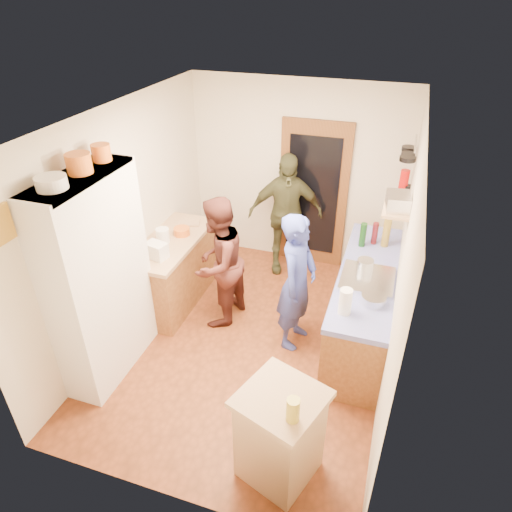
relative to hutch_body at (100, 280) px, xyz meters
The scene contains 43 objects.
floor 1.89m from the hutch_body, 31.61° to the left, with size 3.00×4.00×0.02m, color brown.
ceiling 2.15m from the hutch_body, 31.61° to the left, with size 3.00×4.00×0.02m, color silver.
wall_back 3.10m from the hutch_body, 65.17° to the left, with size 3.00×0.02×2.60m, color beige.
wall_front 1.79m from the hutch_body, 42.95° to the right, with size 3.00×0.02×2.60m, color beige.
wall_left 0.85m from the hutch_body, 104.71° to the left, with size 0.02×4.00×2.60m, color beige.
wall_right 2.93m from the hutch_body, 15.89° to the left, with size 0.02×4.00×2.60m, color beige.
door_frame 3.17m from the hutch_body, 60.77° to the left, with size 0.95×0.06×2.10m, color brown.
door_glass 3.14m from the hutch_body, 60.46° to the left, with size 0.70×0.02×1.70m, color black.
hutch_body is the anchor object (origin of this frame).
hutch_top_shelf 1.08m from the hutch_body, ahead, with size 0.40×1.14×0.04m, color white.
plate_stack 1.19m from the hutch_body, 90.00° to the right, with size 0.25×0.25×0.10m, color white.
orange_pot_a 1.19m from the hutch_body, 90.00° to the left, with size 0.22×0.22×0.17m, color orange.
orange_pot_b 1.24m from the hutch_body, 90.00° to the left, with size 0.18×0.18×0.16m, color orange.
left_counter_base 1.42m from the hutch_body, 85.43° to the left, with size 0.60×1.40×0.85m, color #9C6535.
left_counter_top 1.27m from the hutch_body, 85.43° to the left, with size 0.64×1.44×0.05m, color tan.
toaster 0.86m from the hutch_body, 79.89° to the left, with size 0.25×0.16×0.18m, color white.
kettle 1.19m from the hutch_body, 87.57° to the left, with size 0.16×0.16×0.18m, color white.
orange_bowl 1.44m from the hutch_body, 82.79° to the left, with size 0.20×0.20×0.09m, color orange.
chopping_board 1.74m from the hutch_body, 86.01° to the left, with size 0.30×0.22×0.03m, color tan.
right_counter_base 2.90m from the hutch_body, 27.47° to the left, with size 0.60×2.20×0.84m, color #9C6535.
right_counter_top 2.83m from the hutch_body, 27.47° to the left, with size 0.62×2.22×0.06m, color #0914AE.
hob 2.75m from the hutch_body, 24.33° to the left, with size 0.55×0.58×0.04m, color silver.
pot_on_hob 2.76m from the hutch_body, 27.52° to the left, with size 0.18×0.18×0.12m, color silver.
bottle_a 2.99m from the hutch_body, 38.13° to the left, with size 0.08×0.08×0.30m, color #143F14.
bottle_b 3.15m from the hutch_body, 38.15° to the left, with size 0.07×0.07×0.28m, color #591419.
bottle_c 3.25m from the hutch_body, 36.50° to the left, with size 0.09×0.09×0.36m, color olive.
paper_towel 2.40m from the hutch_body, 12.13° to the left, with size 0.12×0.12×0.27m, color white.
mixing_bowl 2.71m from the hutch_body, 15.88° to the left, with size 0.25×0.25×0.10m, color silver.
island_base 2.27m from the hutch_body, 18.48° to the right, with size 0.55×0.55×0.86m, color tan.
island_top 2.18m from the hutch_body, 18.48° to the right, with size 0.62×0.62×0.05m, color tan.
cutting_board 2.13m from the hutch_body, 17.11° to the right, with size 0.35×0.28×0.02m, color white.
oil_jar 2.35m from the hutch_body, 21.47° to the right, with size 0.10×0.10×0.20m, color #AD9E2D.
pan_rail 3.73m from the hutch_body, 40.11° to the left, with size 0.02×0.02×0.65m, color silver.
pan_hang_a 3.55m from the hutch_body, 38.53° to the left, with size 0.18×0.18×0.05m, color black.
pan_hang_b 3.67m from the hutch_body, 41.04° to the left, with size 0.16×0.16×0.05m, color black.
pan_hang_c 3.80m from the hutch_body, 43.36° to the left, with size 0.17×0.17×0.05m, color black.
wall_shelf 3.01m from the hutch_body, 25.09° to the left, with size 0.26×0.42×0.03m, color tan.
radio 3.03m from the hutch_body, 25.09° to the left, with size 0.22×0.30×0.15m, color silver.
ext_bracket 3.75m from the hutch_body, 42.07° to the left, with size 0.06×0.10×0.04m, color black.
fire_extinguisher 3.71m from the hutch_body, 42.69° to the left, with size 0.11×0.11×0.32m, color red.
person_hob 2.05m from the hutch_body, 27.68° to the left, with size 0.59×0.39×1.63m, color #3544A3.
person_left 1.42m from the hutch_body, 52.86° to the left, with size 0.79×0.61×1.62m, color #4B221C.
person_back 2.75m from the hutch_body, 62.67° to the left, with size 1.02×0.42×1.74m, color #3C3D24.
Camera 1 is at (1.32, -3.84, 3.67)m, focal length 32.00 mm.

